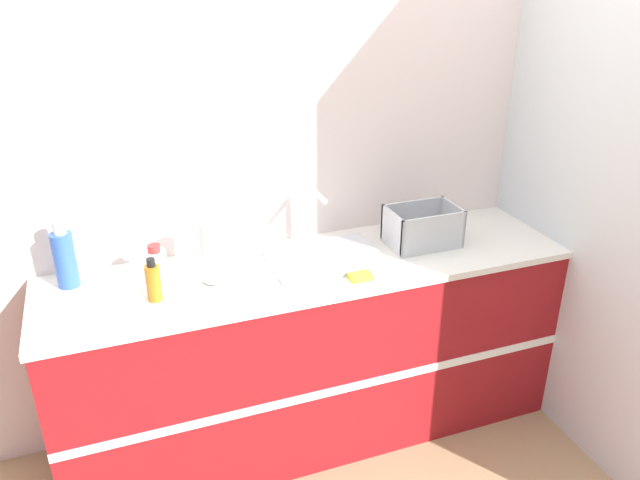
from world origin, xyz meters
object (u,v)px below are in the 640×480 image
object	(u,v)px
bottle_blue	(65,258)
paper_towel_roll	(214,252)
bottle_amber	(153,282)
bottle_white_spray	(156,266)
dish_rack	(422,230)
sink	(324,255)

from	to	relation	value
bottle_blue	paper_towel_roll	bearing A→B (deg)	-16.65
paper_towel_roll	bottle_blue	world-z (taller)	bottle_blue
bottle_amber	bottle_white_spray	xyz separation A→B (m)	(0.03, 0.14, -0.00)
dish_rack	bottle_white_spray	xyz separation A→B (m)	(-1.17, 0.05, 0.00)
paper_towel_roll	bottle_white_spray	size ratio (longest dim) A/B	1.56
dish_rack	bottle_white_spray	size ratio (longest dim) A/B	1.90
bottle_blue	bottle_white_spray	bearing A→B (deg)	-16.19
sink	bottle_blue	world-z (taller)	sink
dish_rack	bottle_blue	size ratio (longest dim) A/B	1.14
sink	bottle_white_spray	distance (m)	0.70
dish_rack	bottle_white_spray	distance (m)	1.17
dish_rack	bottle_white_spray	world-z (taller)	dish_rack
paper_towel_roll	bottle_amber	bearing A→B (deg)	-164.97
dish_rack	bottle_white_spray	bearing A→B (deg)	177.60
paper_towel_roll	bottle_amber	xyz separation A→B (m)	(-0.25, -0.07, -0.05)
dish_rack	bottle_amber	xyz separation A→B (m)	(-1.20, -0.09, 0.01)
sink	dish_rack	world-z (taller)	sink
bottle_blue	bottle_amber	bearing A→B (deg)	-37.24
bottle_amber	bottle_white_spray	bearing A→B (deg)	79.27
sink	bottle_white_spray	bearing A→B (deg)	176.65
sink	bottle_white_spray	size ratio (longest dim) A/B	2.90
paper_towel_roll	dish_rack	bearing A→B (deg)	1.26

